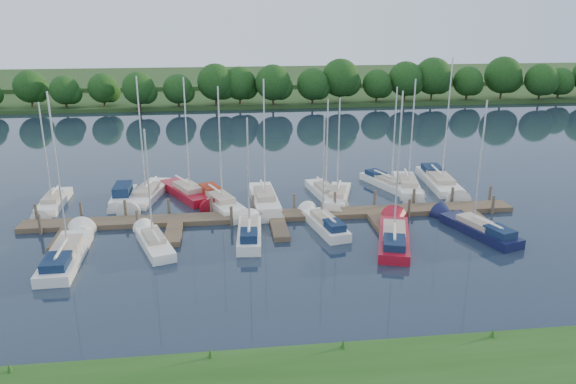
{
  "coord_description": "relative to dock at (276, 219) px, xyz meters",
  "views": [
    {
      "loc": [
        -4.26,
        -34.68,
        16.29
      ],
      "look_at": [
        1.02,
        8.0,
        2.2
      ],
      "focal_mm": 35.0,
      "sensor_mm": 36.0,
      "label": 1
    }
  ],
  "objects": [
    {
      "name": "sailboat_n_5",
      "position": [
        -0.59,
        4.17,
        0.08
      ],
      "size": [
        2.39,
        8.87,
        11.32
      ],
      "rotation": [
        0.0,
        0.0,
        3.18
      ],
      "color": "white",
      "rests_on": "ground"
    },
    {
      "name": "sailboat_n_4",
      "position": [
        -4.46,
        3.92,
        0.14
      ],
      "size": [
        4.54,
        8.33,
        10.84
      ],
      "rotation": [
        0.0,
        0.0,
        3.53
      ],
      "color": "white",
      "rests_on": "ground"
    },
    {
      "name": "sailboat_n_3",
      "position": [
        -7.27,
        6.94,
        0.08
      ],
      "size": [
        5.35,
        8.48,
        11.25
      ],
      "rotation": [
        0.0,
        0.0,
        3.61
      ],
      "color": "#A20E1E",
      "rests_on": "ground"
    },
    {
      "name": "sailboat_n_7",
      "position": [
        5.91,
        4.35,
        0.07
      ],
      "size": [
        3.66,
        7.49,
        9.56
      ],
      "rotation": [
        0.0,
        0.0,
        2.82
      ],
      "color": "white",
      "rests_on": "ground"
    },
    {
      "name": "treeline",
      "position": [
        -1.08,
        54.36,
        3.82
      ],
      "size": [
        145.68,
        9.74,
        8.28
      ],
      "color": "#38281C",
      "rests_on": "ground"
    },
    {
      "name": "sailboat_n_9",
      "position": [
        13.08,
        6.43,
        0.08
      ],
      "size": [
        3.37,
        8.54,
        10.83
      ],
      "rotation": [
        0.0,
        0.0,
        2.94
      ],
      "color": "white",
      "rests_on": "ground"
    },
    {
      "name": "mooring_pilings",
      "position": [
        0.0,
        1.13,
        0.4
      ],
      "size": [
        38.24,
        2.84,
        2.0
      ],
      "color": "#473D33",
      "rests_on": "ground"
    },
    {
      "name": "sailboat_n_10",
      "position": [
        16.61,
        7.32,
        0.12
      ],
      "size": [
        3.04,
        10.1,
        12.63
      ],
      "rotation": [
        0.0,
        0.0,
        3.06
      ],
      "color": "white",
      "rests_on": "ground"
    },
    {
      "name": "sailboat_s_3",
      "position": [
        3.54,
        -2.06,
        0.13
      ],
      "size": [
        2.89,
        7.28,
        9.35
      ],
      "rotation": [
        0.0,
        0.0,
        0.2
      ],
      "color": "white",
      "rests_on": "ground"
    },
    {
      "name": "sailboat_s_0",
      "position": [
        -14.95,
        -5.39,
        0.12
      ],
      "size": [
        2.31,
        9.27,
        11.74
      ],
      "rotation": [
        0.0,
        0.0,
        0.01
      ],
      "color": "white",
      "rests_on": "ground"
    },
    {
      "name": "sailboat_s_5",
      "position": [
        14.88,
        -4.47,
        0.13
      ],
      "size": [
        4.01,
        8.22,
        10.49
      ],
      "rotation": [
        0.0,
        0.0,
        0.32
      ],
      "color": "#101437",
      "rests_on": "ground"
    },
    {
      "name": "ground",
      "position": [
        0.0,
        -7.31,
        -0.2
      ],
      "size": [
        260.0,
        260.0,
        0.0
      ],
      "primitive_type": "plane",
      "color": "#182031",
      "rests_on": "ground"
    },
    {
      "name": "distant_hill",
      "position": [
        0.0,
        92.69,
        0.5
      ],
      "size": [
        220.0,
        40.0,
        1.4
      ],
      "primitive_type": "cube",
      "color": "#314920",
      "rests_on": "ground"
    },
    {
      "name": "sailboat_s_2",
      "position": [
        -2.36,
        -3.42,
        0.15
      ],
      "size": [
        2.16,
        7.25,
        9.48
      ],
      "rotation": [
        0.0,
        0.0,
        -0.08
      ],
      "color": "white",
      "rests_on": "ground"
    },
    {
      "name": "dock",
      "position": [
        0.0,
        0.0,
        0.0
      ],
      "size": [
        40.0,
        6.0,
        0.4
      ],
      "color": "brown",
      "rests_on": "ground"
    },
    {
      "name": "sailboat_s_4",
      "position": [
        8.11,
        -5.23,
        0.12
      ],
      "size": [
        4.27,
        9.0,
        11.36
      ],
      "rotation": [
        0.0,
        0.0,
        -0.3
      ],
      "color": "#A20E1E",
      "rests_on": "ground"
    },
    {
      "name": "sailboat_n_8",
      "position": [
        11.62,
        7.63,
        0.1
      ],
      "size": [
        4.05,
        7.82,
        9.92
      ],
      "rotation": [
        0.0,
        0.0,
        3.5
      ],
      "color": "white",
      "rests_on": "ground"
    },
    {
      "name": "motorboat",
      "position": [
        -13.0,
        6.51,
        0.18
      ],
      "size": [
        1.73,
        5.99,
        1.87
      ],
      "rotation": [
        0.0,
        0.0,
        3.14
      ],
      "color": "white",
      "rests_on": "ground"
    },
    {
      "name": "far_shore",
      "position": [
        0.0,
        67.69,
        0.1
      ],
      "size": [
        180.0,
        30.0,
        0.6
      ],
      "primitive_type": "cube",
      "color": "#22451A",
      "rests_on": "ground"
    },
    {
      "name": "sailboat_n_6",
      "position": [
        5.05,
        5.68,
        0.07
      ],
      "size": [
        2.63,
        7.29,
        9.26
      ],
      "rotation": [
        0.0,
        0.0,
        3.3
      ],
      "color": "white",
      "rests_on": "ground"
    },
    {
      "name": "sailboat_n_0",
      "position": [
        -18.77,
        5.82,
        0.07
      ],
      "size": [
        1.8,
        7.33,
        9.45
      ],
      "rotation": [
        0.0,
        0.0,
        3.15
      ],
      "color": "white",
      "rests_on": "ground"
    },
    {
      "name": "sailboat_n_2",
      "position": [
        -11.0,
        7.09,
        0.07
      ],
      "size": [
        3.71,
        9.06,
        11.29
      ],
      "rotation": [
        0.0,
        0.0,
        2.92
      ],
      "color": "white",
      "rests_on": "ground"
    },
    {
      "name": "sailboat_s_1",
      "position": [
        -9.26,
        -4.03,
        0.08
      ],
      "size": [
        3.41,
        6.9,
        8.93
      ],
      "rotation": [
        0.0,
        0.0,
        0.32
      ],
      "color": "white",
      "rests_on": "ground"
    }
  ]
}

